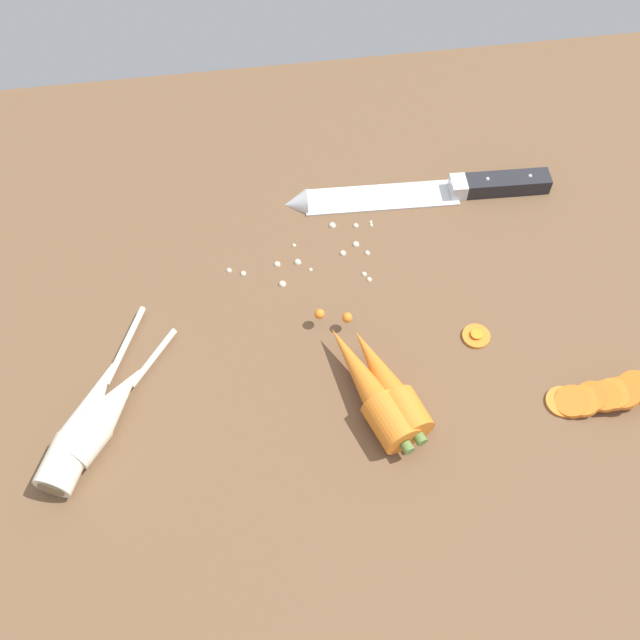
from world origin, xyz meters
TOP-DOWN VIEW (x-y plane):
  - ground_plane at (0.00, 0.00)cm, footprint 120.00×90.00cm
  - chefs_knife at (14.89, 16.42)cm, footprint 34.82×5.27cm
  - whole_carrot at (4.00, -11.71)cm, footprint 9.19×18.68cm
  - whole_carrot_second at (6.00, -11.62)cm, footprint 8.16×16.98cm
  - parsnip_front at (-23.88, -10.60)cm, footprint 12.65×15.81cm
  - parsnip_mid_left at (-26.23, -11.54)cm, footprint 11.18×22.01cm
  - carrot_slice_stack at (28.37, -15.64)cm, footprint 11.14×4.31cm
  - carrot_slice_stray_near at (17.58, -5.82)cm, footprint 3.22×3.22cm
  - mince_crumbs at (1.06, 8.22)cm, footprint 19.02×9.77cm

SIDE VIEW (x-z plane):
  - ground_plane at x=0.00cm, z-range -4.00..0.00cm
  - carrot_slice_stray_near at x=17.58cm, z-range 0.01..0.71cm
  - mince_crumbs at x=1.06cm, z-range -0.06..0.82cm
  - chefs_knife at x=14.89cm, z-range -1.44..2.74cm
  - carrot_slice_stack at x=28.37cm, z-range -0.53..2.96cm
  - parsnip_mid_left at x=-26.23cm, z-range -0.02..3.98cm
  - parsnip_front at x=-23.88cm, z-range -0.02..3.98cm
  - whole_carrot_second at x=6.00cm, z-range 0.00..4.20cm
  - whole_carrot at x=4.00cm, z-range 0.00..4.20cm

